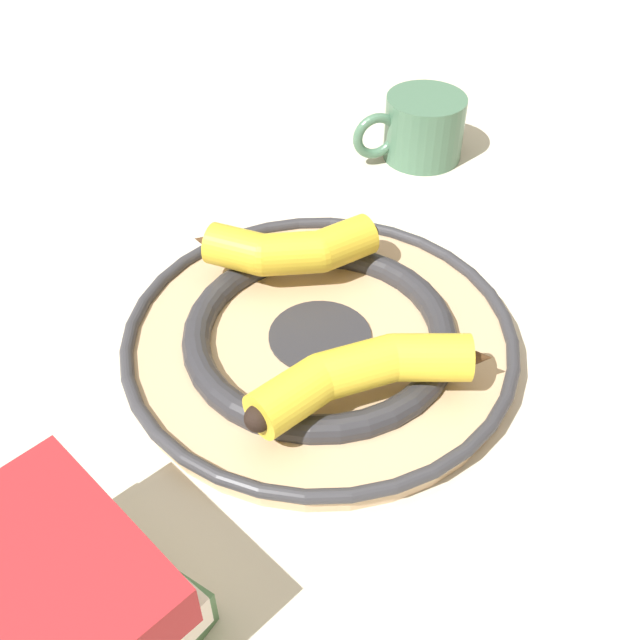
% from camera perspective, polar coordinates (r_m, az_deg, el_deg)
% --- Properties ---
extents(ground_plane, '(2.80, 2.80, 0.00)m').
position_cam_1_polar(ground_plane, '(0.65, -0.75, -3.72)').
color(ground_plane, beige).
extents(decorative_bowl, '(0.35, 0.35, 0.03)m').
position_cam_1_polar(decorative_bowl, '(0.66, 0.00, -1.36)').
color(decorative_bowl, tan).
rests_on(decorative_bowl, ground_plane).
extents(banana_a, '(0.17, 0.11, 0.04)m').
position_cam_1_polar(banana_a, '(0.69, -2.53, 5.43)').
color(banana_a, gold).
rests_on(banana_a, decorative_bowl).
extents(banana_b, '(0.21, 0.08, 0.04)m').
position_cam_1_polar(banana_b, '(0.58, 3.49, -3.97)').
color(banana_b, yellow).
rests_on(banana_b, decorative_bowl).
extents(coffee_mug, '(0.14, 0.09, 0.08)m').
position_cam_1_polar(coffee_mug, '(0.93, 7.77, 14.36)').
color(coffee_mug, '#477056').
rests_on(coffee_mug, ground_plane).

